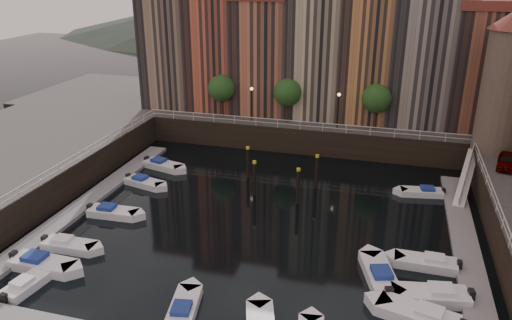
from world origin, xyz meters
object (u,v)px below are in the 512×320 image
(boat_left_1, at_px, (69,245))
(car_a, at_px, (507,162))
(boat_left_0, at_px, (42,264))
(gangway, at_px, (467,175))
(boat_left_2, at_px, (112,212))
(corner_tower, at_px, (508,79))
(mooring_pilings, at_px, (279,175))

(boat_left_1, relative_size, car_a, 1.14)
(boat_left_1, xyz_separation_m, car_a, (33.30, 18.59, 3.32))
(boat_left_0, distance_m, boat_left_1, 2.81)
(boat_left_1, bearing_deg, car_a, 28.19)
(boat_left_0, bearing_deg, car_a, 33.83)
(gangway, relative_size, boat_left_2, 1.79)
(gangway, distance_m, car_a, 3.60)
(boat_left_0, bearing_deg, boat_left_1, 86.56)
(corner_tower, height_order, car_a, corner_tower)
(boat_left_0, height_order, boat_left_1, boat_left_0)
(boat_left_2, bearing_deg, boat_left_1, -96.28)
(corner_tower, height_order, boat_left_1, corner_tower)
(mooring_pilings, distance_m, boat_left_1, 19.59)
(car_a, bearing_deg, boat_left_1, -138.90)
(boat_left_2, bearing_deg, gangway, 21.19)
(mooring_pilings, distance_m, boat_left_0, 21.89)
(boat_left_0, relative_size, boat_left_2, 1.10)
(corner_tower, distance_m, car_a, 8.05)
(gangway, height_order, boat_left_1, gangway)
(gangway, xyz_separation_m, car_a, (3.14, -0.21, 1.75))
(gangway, relative_size, boat_left_0, 1.62)
(boat_left_2, bearing_deg, boat_left_0, -96.60)
(corner_tower, bearing_deg, gangway, -122.80)
(corner_tower, bearing_deg, boat_left_1, -144.83)
(corner_tower, relative_size, gangway, 1.66)
(boat_left_0, relative_size, car_a, 1.31)
(corner_tower, relative_size, car_a, 3.53)
(corner_tower, relative_size, boat_left_2, 2.97)
(mooring_pilings, bearing_deg, boat_left_1, -131.93)
(car_a, bearing_deg, gangway, -171.91)
(gangway, xyz_separation_m, mooring_pilings, (-17.11, -4.26, -0.27))
(boat_left_2, bearing_deg, car_a, 18.83)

